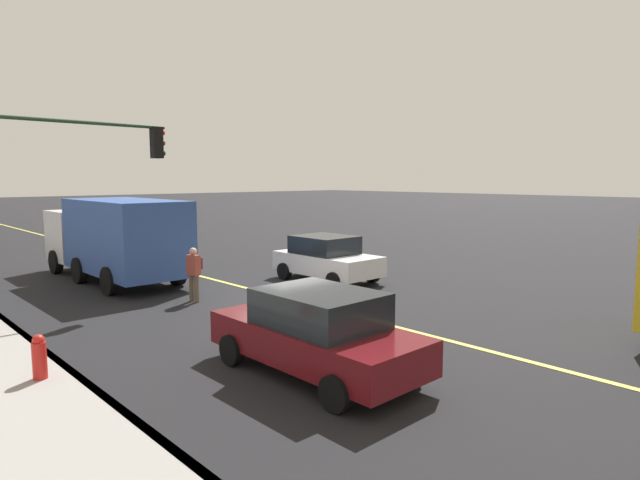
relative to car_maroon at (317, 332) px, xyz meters
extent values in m
plane|color=black|center=(5.05, -3.52, -0.80)|extent=(200.00, 200.00, 0.00)
cube|color=slate|center=(5.05, 3.44, -0.73)|extent=(80.00, 0.16, 0.15)
cube|color=#D8CC4C|center=(5.05, -3.52, -0.80)|extent=(80.00, 0.16, 0.01)
cube|color=#591116|center=(0.03, 0.00, -0.18)|extent=(4.36, 1.81, 0.64)
cube|color=black|center=(-0.07, 0.00, 0.46)|extent=(2.20, 1.66, 0.64)
cylinder|color=black|center=(1.47, 0.88, -0.50)|extent=(0.60, 0.22, 0.60)
cylinder|color=black|center=(1.47, -0.88, -0.50)|extent=(0.60, 0.22, 0.60)
cylinder|color=black|center=(-1.41, 0.88, -0.50)|extent=(0.60, 0.22, 0.60)
cylinder|color=black|center=(-1.41, -0.88, -0.50)|extent=(0.60, 0.22, 0.60)
cube|color=silver|center=(6.33, -6.36, -0.17)|extent=(3.86, 1.89, 0.67)
cube|color=black|center=(6.48, -6.36, 0.48)|extent=(2.02, 1.74, 0.62)
cylinder|color=black|center=(5.06, -7.28, -0.50)|extent=(0.60, 0.22, 0.60)
cylinder|color=black|center=(5.06, -5.43, -0.50)|extent=(0.60, 0.22, 0.60)
cylinder|color=black|center=(7.60, -7.28, -0.50)|extent=(0.60, 0.22, 0.60)
cylinder|color=black|center=(7.60, -5.43, -0.50)|extent=(0.60, 0.22, 0.60)
cube|color=silver|center=(14.46, -0.95, 0.61)|extent=(2.12, 2.40, 1.92)
cube|color=#2D4C93|center=(10.60, -0.95, 0.87)|extent=(5.30, 2.40, 2.44)
cylinder|color=black|center=(14.46, 0.19, -0.35)|extent=(0.90, 0.28, 0.90)
cylinder|color=black|center=(14.46, -2.10, -0.35)|extent=(0.90, 0.28, 0.90)
cylinder|color=black|center=(9.28, 0.19, -0.35)|extent=(0.90, 0.28, 0.90)
cylinder|color=black|center=(9.28, -2.10, -0.35)|extent=(0.90, 0.28, 0.90)
cylinder|color=black|center=(11.93, 0.19, -0.35)|extent=(0.90, 0.28, 0.90)
cylinder|color=black|center=(11.93, -2.10, -0.35)|extent=(0.90, 0.28, 0.90)
cylinder|color=brown|center=(6.62, -1.31, -0.41)|extent=(0.17, 0.17, 0.80)
cylinder|color=brown|center=(6.82, -1.26, -0.41)|extent=(0.17, 0.17, 0.80)
cube|color=#993F33|center=(6.72, -1.29, 0.29)|extent=(0.42, 0.30, 0.60)
sphere|color=tan|center=(6.72, -1.29, 0.70)|extent=(0.22, 0.22, 0.22)
cube|color=#592626|center=(6.76, -1.45, 0.32)|extent=(0.29, 0.22, 0.34)
cylinder|color=#1E3823|center=(7.84, 1.34, 4.30)|extent=(0.10, 4.83, 0.10)
cube|color=black|center=(7.84, -0.82, 3.85)|extent=(0.28, 0.30, 0.90)
sphere|color=red|center=(7.84, -1.00, 4.15)|extent=(0.18, 0.18, 0.18)
sphere|color=#392905|center=(7.84, -1.00, 3.85)|extent=(0.18, 0.18, 0.18)
sphere|color=black|center=(7.84, -1.00, 3.55)|extent=(0.18, 0.18, 0.18)
cylinder|color=red|center=(2.83, 3.96, -0.40)|extent=(0.24, 0.24, 0.80)
sphere|color=red|center=(2.83, 3.96, 0.04)|extent=(0.20, 0.20, 0.20)
camera|label=1|loc=(-7.05, 6.49, 2.84)|focal=29.89mm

